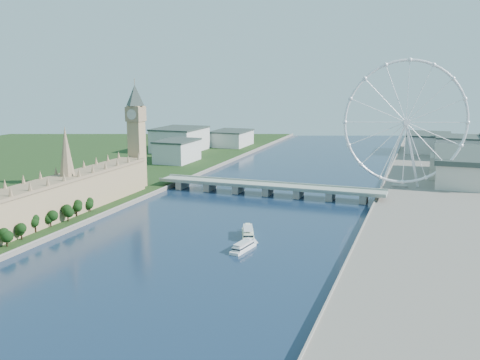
% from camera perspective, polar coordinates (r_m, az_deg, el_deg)
% --- Properties ---
extents(ground, '(2000.00, 2000.00, 0.00)m').
position_cam_1_polar(ground, '(254.26, -17.76, -15.70)').
color(ground, '#1A3A49').
rests_on(ground, ground).
extents(parliament_range, '(24.00, 200.00, 70.00)m').
position_cam_1_polar(parliament_range, '(450.59, -17.81, -1.41)').
color(parliament_range, tan).
rests_on(parliament_range, ground).
extents(big_ben, '(20.02, 20.02, 110.00)m').
position_cam_1_polar(big_ben, '(531.96, -11.04, 6.02)').
color(big_ben, tan).
rests_on(big_ben, ground).
extents(westminster_bridge, '(220.00, 22.00, 9.50)m').
position_cam_1_polar(westminster_bridge, '(509.56, 3.00, -0.83)').
color(westminster_bridge, gray).
rests_on(westminster_bridge, ground).
extents(london_eye, '(113.60, 39.12, 124.30)m').
position_cam_1_polar(london_eye, '(534.92, 17.29, 5.86)').
color(london_eye, silver).
rests_on(london_eye, ground).
extents(county_hall, '(54.00, 144.00, 35.00)m').
position_cam_1_polar(county_hall, '(618.64, 22.35, -0.14)').
color(county_hall, beige).
rests_on(county_hall, ground).
extents(city_skyline, '(505.00, 280.00, 32.00)m').
position_cam_1_polar(city_skyline, '(750.91, 11.65, 3.65)').
color(city_skyline, beige).
rests_on(city_skyline, ground).
extents(tour_boat_near, '(19.20, 33.45, 7.23)m').
position_cam_1_polar(tour_boat_near, '(379.43, 0.86, -6.08)').
color(tour_boat_near, '#E3EEC9').
rests_on(tour_boat_near, ground).
extents(tour_boat_far, '(11.55, 28.91, 6.20)m').
position_cam_1_polar(tour_boat_far, '(351.44, 0.33, -7.51)').
color(tour_boat_far, silver).
rests_on(tour_boat_far, ground).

